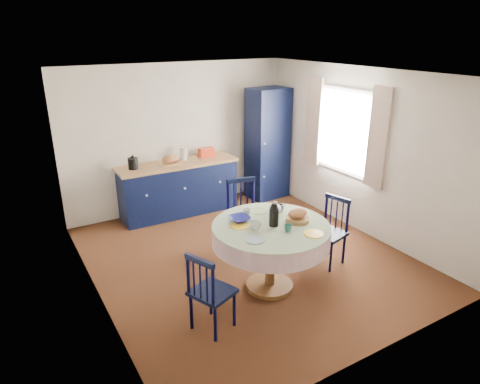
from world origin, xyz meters
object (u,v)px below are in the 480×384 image
at_px(dining_table, 271,235).
at_px(mug_a, 255,225).
at_px(chair_left, 210,292).
at_px(mug_c, 279,208).
at_px(pantry_cabinet, 268,144).
at_px(chair_right, 330,231).
at_px(chair_far, 244,215).
at_px(cobalt_bowl, 240,219).
at_px(kitchen_counter, 178,187).
at_px(mug_d, 247,212).
at_px(mug_b, 288,228).

bearing_deg(dining_table, mug_a, 178.12).
xyz_separation_m(chair_left, mug_c, (1.29, 0.60, 0.43)).
bearing_deg(pantry_cabinet, chair_left, -137.02).
xyz_separation_m(dining_table, chair_right, (1.03, 0.10, -0.25)).
xyz_separation_m(pantry_cabinet, chair_far, (-1.48, -1.59, -0.49)).
bearing_deg(mug_a, chair_right, 4.20).
bearing_deg(cobalt_bowl, pantry_cabinet, 49.50).
distance_m(dining_table, chair_far, 1.06).
xyz_separation_m(dining_table, chair_left, (-0.99, -0.33, -0.26)).
xyz_separation_m(pantry_cabinet, mug_a, (-1.95, -2.60, -0.12)).
distance_m(kitchen_counter, mug_c, 2.51).
distance_m(pantry_cabinet, cobalt_bowl, 3.07).
bearing_deg(pantry_cabinet, kitchen_counter, 172.05).
height_order(pantry_cabinet, chair_right, pantry_cabinet).
distance_m(mug_a, mug_d, 0.39).
distance_m(chair_left, mug_d, 1.21).
bearing_deg(mug_b, mug_c, 64.80).
bearing_deg(chair_far, mug_a, -100.20).
xyz_separation_m(dining_table, mug_a, (-0.23, 0.01, 0.18)).
xyz_separation_m(kitchen_counter, chair_left, (-0.95, -3.05, -0.00)).
relative_size(chair_right, mug_d, 9.24).
bearing_deg(mug_d, mug_c, -14.48).
relative_size(pantry_cabinet, cobalt_bowl, 8.18).
bearing_deg(dining_table, kitchen_counter, 90.86).
bearing_deg(chair_right, pantry_cabinet, 149.82).
bearing_deg(mug_a, cobalt_bowl, 98.97).
distance_m(chair_right, mug_a, 1.33).
bearing_deg(mug_a, mug_c, 26.57).
relative_size(chair_left, chair_far, 0.88).
distance_m(pantry_cabinet, mug_c, 2.74).
xyz_separation_m(dining_table, mug_b, (0.06, -0.24, 0.17)).
bearing_deg(mug_d, mug_b, -74.74).
bearing_deg(chair_right, mug_d, -118.38).
bearing_deg(kitchen_counter, pantry_cabinet, -2.30).
height_order(kitchen_counter, chair_right, kitchen_counter).
height_order(kitchen_counter, chair_left, kitchen_counter).
distance_m(mug_b, cobalt_bowl, 0.61).
height_order(kitchen_counter, pantry_cabinet, pantry_cabinet).
bearing_deg(mug_c, dining_table, -137.58).
distance_m(chair_left, chair_far, 1.83).
bearing_deg(mug_a, chair_far, 65.20).
distance_m(chair_far, mug_b, 1.32).
relative_size(chair_far, mug_b, 11.38).
bearing_deg(dining_table, mug_c, 42.42).
distance_m(pantry_cabinet, chair_right, 2.66).
height_order(pantry_cabinet, chair_left, pantry_cabinet).
xyz_separation_m(kitchen_counter, chair_right, (1.07, -2.62, 0.00)).
distance_m(dining_table, mug_a, 0.29).
xyz_separation_m(chair_right, cobalt_bowl, (-1.30, 0.18, 0.41)).
height_order(mug_b, mug_d, mug_d).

